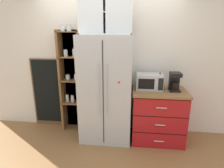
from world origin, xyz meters
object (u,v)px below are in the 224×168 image
object	(u,v)px
refrigerator	(106,89)
chalkboard_menu	(48,93)
mug_navy	(160,89)
bottle_clear	(160,83)
microwave	(149,81)
bottle_green	(160,82)
coffee_maker	(175,81)

from	to	relation	value
refrigerator	chalkboard_menu	xyz separation A→B (m)	(-1.24, 0.31, -0.22)
refrigerator	mug_navy	bearing A→B (deg)	-2.33
mug_navy	bottle_clear	distance (m)	0.11
chalkboard_menu	microwave	bearing A→B (deg)	-7.14
refrigerator	bottle_green	distance (m)	0.93
mug_navy	bottle_clear	xyz separation A→B (m)	(-0.00, 0.09, 0.07)
mug_navy	bottle_green	distance (m)	0.16
coffee_maker	mug_navy	world-z (taller)	coffee_maker
refrigerator	microwave	size ratio (longest dim) A/B	4.16
mug_navy	coffee_maker	bearing A→B (deg)	14.23
bottle_green	chalkboard_menu	distance (m)	2.19
refrigerator	bottle_clear	bearing A→B (deg)	3.20
mug_navy	bottle_clear	bearing A→B (deg)	91.15
coffee_maker	mug_navy	bearing A→B (deg)	-165.77
coffee_maker	chalkboard_menu	bearing A→B (deg)	173.08
bottle_green	microwave	bearing A→B (deg)	-170.16
coffee_maker	bottle_green	world-z (taller)	coffee_maker
microwave	coffee_maker	xyz separation A→B (m)	(0.41, -0.04, 0.03)
microwave	bottle_clear	xyz separation A→B (m)	(0.18, -0.01, -0.02)
microwave	coffee_maker	distance (m)	0.41
coffee_maker	bottle_green	bearing A→B (deg)	162.77
chalkboard_menu	refrigerator	bearing A→B (deg)	-14.08
refrigerator	microwave	distance (m)	0.75
bottle_clear	refrigerator	bearing A→B (deg)	-176.80
microwave	bottle_green	world-z (taller)	bottle_green
bottle_clear	mug_navy	bearing A→B (deg)	-88.85
microwave	bottle_green	xyz separation A→B (m)	(0.18, 0.03, -0.01)
mug_navy	bottle_clear	world-z (taller)	bottle_clear
microwave	chalkboard_menu	bearing A→B (deg)	172.86
microwave	bottle_clear	size ratio (longest dim) A/B	1.74
microwave	coffee_maker	size ratio (longest dim) A/B	1.42
bottle_clear	coffee_maker	bearing A→B (deg)	-7.08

